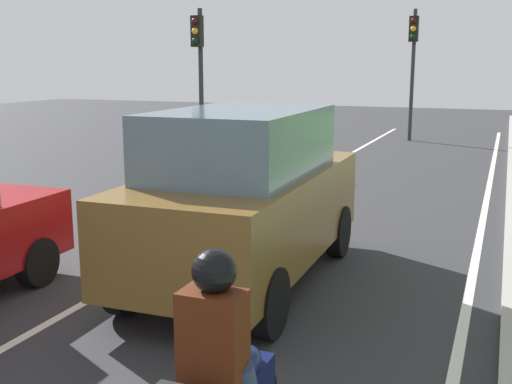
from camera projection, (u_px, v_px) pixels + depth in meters
ground_plane at (298, 204)px, 12.95m from camera, size 60.00×60.00×0.00m
lane_line_center at (266, 201)px, 13.21m from camera, size 0.12×32.00×0.01m
lane_line_right_edge at (483, 219)px, 11.64m from camera, size 0.12×32.00×0.01m
curb_right at (512, 219)px, 11.45m from camera, size 0.24×48.00×0.12m
car_suv_ahead at (245, 196)px, 8.09m from camera, size 2.03×4.53×2.28m
rider_person at (215, 334)px, 3.91m from camera, size 0.50×0.40×1.16m
traffic_light_overhead_left at (199, 57)px, 18.68m from camera, size 0.32×0.50×4.43m
traffic_light_far_median at (413, 53)px, 22.79m from camera, size 0.32×0.50×4.76m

